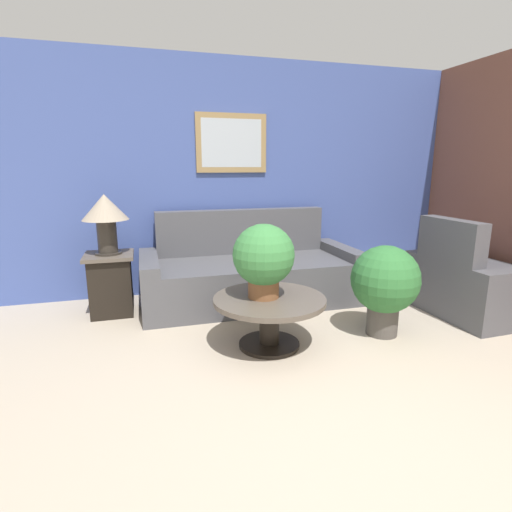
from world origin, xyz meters
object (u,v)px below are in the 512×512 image
Objects in this scene: couch_main at (250,274)px; potted_plant_floor at (385,283)px; coffee_table at (269,311)px; armchair at (474,284)px; side_table at (111,283)px; table_lamp at (105,214)px; potted_plant_on_table at (264,257)px.

couch_main is 1.48m from potted_plant_floor.
armchair is at bearing 4.34° from coffee_table.
coffee_table is at bearing -41.80° from side_table.
table_lamp reaches higher than potted_plant_on_table.
table_lamp is 2.63m from potted_plant_floor.
couch_main is 1.42m from side_table.
potted_plant_floor is at bearing -53.76° from couch_main.
coffee_table is at bearing -97.26° from couch_main.
potted_plant_on_table is at bearing -42.11° from side_table.
table_lamp reaches higher than coffee_table.
table_lamp is (-1.42, -0.01, 0.70)m from couch_main.
potted_plant_on_table reaches higher than potted_plant_floor.
armchair is 3.58m from side_table.
table_lamp reaches higher than couch_main.
couch_main is at bearing 82.74° from coffee_table.
armchair is 1.21× the size of coffee_table.
table_lamp reaches higher than armchair.
couch_main reaches higher than side_table.
potted_plant_on_table is at bearing 148.42° from coffee_table.
potted_plant_on_table is at bearing -42.11° from table_lamp.
armchair is 1.85× the size of potted_plant_on_table.
side_table is at bearing 137.89° from potted_plant_on_table.
couch_main is 2.10× the size of armchair.
coffee_table is 1.70m from side_table.
armchair reaches higher than side_table.
table_lamp is at bearing 152.76° from potted_plant_floor.
side_table is 1.03× the size of potted_plant_on_table.
couch_main is at bearing 62.49° from armchair.
table_lamp is at bearing 72.57° from armchair.
potted_plant_on_table is 0.75× the size of potted_plant_floor.
potted_plant_on_table reaches higher than side_table.
table_lamp is 0.73× the size of potted_plant_floor.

